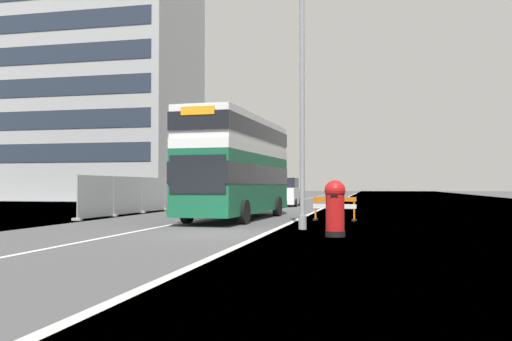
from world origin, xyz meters
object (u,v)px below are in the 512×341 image
(car_oncoming_near, at_px, (286,193))
(car_receding_mid, at_px, (261,191))
(double_decker_bus, at_px, (238,166))
(lamppost_foreground, at_px, (302,104))
(roadworks_barrier, at_px, (335,206))
(red_pillar_postbox, at_px, (335,206))

(car_oncoming_near, xyz_separation_m, car_receding_mid, (-3.87, 9.13, 0.03))
(double_decker_bus, relative_size, car_receding_mid, 2.33)
(lamppost_foreground, relative_size, roadworks_barrier, 4.90)
(double_decker_bus, xyz_separation_m, red_pillar_postbox, (5.03, -7.66, -1.54))
(red_pillar_postbox, xyz_separation_m, car_oncoming_near, (-5.35, 23.64, 0.05))
(car_receding_mid, bearing_deg, car_oncoming_near, -67.02)
(double_decker_bus, distance_m, car_oncoming_near, 16.06)
(double_decker_bus, distance_m, red_pillar_postbox, 9.29)
(car_oncoming_near, bearing_deg, lamppost_foreground, -79.25)
(lamppost_foreground, xyz_separation_m, roadworks_barrier, (0.78, 5.08, -3.82))
(red_pillar_postbox, bearing_deg, lamppost_foreground, 118.27)
(lamppost_foreground, relative_size, red_pillar_postbox, 5.45)
(car_oncoming_near, bearing_deg, double_decker_bus, -88.87)
(double_decker_bus, distance_m, roadworks_barrier, 4.84)
(red_pillar_postbox, height_order, car_receding_mid, car_receding_mid)
(red_pillar_postbox, relative_size, car_oncoming_near, 0.44)
(double_decker_bus, height_order, roadworks_barrier, double_decker_bus)
(double_decker_bus, height_order, red_pillar_postbox, double_decker_bus)
(roadworks_barrier, xyz_separation_m, car_receding_mid, (-8.67, 25.23, 0.36))
(car_receding_mid, bearing_deg, roadworks_barrier, -71.03)
(roadworks_barrier, xyz_separation_m, car_oncoming_near, (-4.80, 16.10, 0.33))
(roadworks_barrier, bearing_deg, car_oncoming_near, 106.60)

